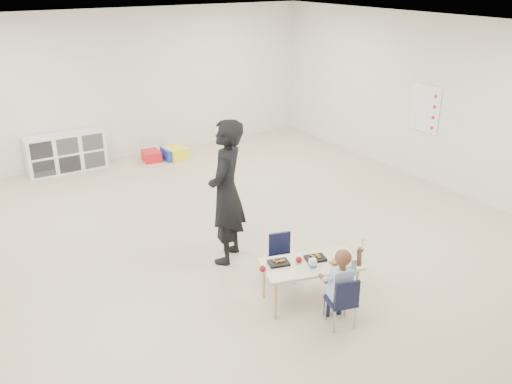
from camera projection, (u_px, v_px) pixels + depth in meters
room at (243, 148)px, 6.71m from camera, size 9.00×9.02×2.80m
table at (310, 282)px, 6.00m from camera, size 1.17×0.80×0.49m
chair_near at (341, 300)px, 5.59m from camera, size 0.35×0.33×0.59m
chair_far at (283, 259)px, 6.37m from camera, size 0.35×0.33×0.59m
child at (342, 286)px, 5.52m from camera, size 0.48×0.48×0.92m
lunch_tray_near at (315, 258)px, 5.97m from camera, size 0.26×0.21×0.03m
lunch_tray_far at (279, 263)px, 5.88m from camera, size 0.26×0.21×0.03m
milk_carton at (313, 263)px, 5.80m from camera, size 0.09×0.09×0.10m
bread_roll at (336, 261)px, 5.88m from camera, size 0.09×0.09×0.07m
apple_near at (299, 260)px, 5.90m from camera, size 0.07×0.07×0.07m
apple_far at (263, 269)px, 5.72m from camera, size 0.07×0.07×0.07m
cubby_shelf at (66, 152)px, 9.86m from camera, size 1.40×0.40×0.70m
rules_poster at (425, 109)px, 9.20m from camera, size 0.02×0.60×0.80m
adult at (226, 192)px, 6.63m from camera, size 0.79×0.78×1.84m
bin_red at (151, 156)px, 10.47m from camera, size 0.35×0.43×0.19m
bin_yellow at (175, 153)px, 10.58m from camera, size 0.42×0.50×0.22m
bin_blue at (172, 153)px, 10.57m from camera, size 0.36×0.45×0.21m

